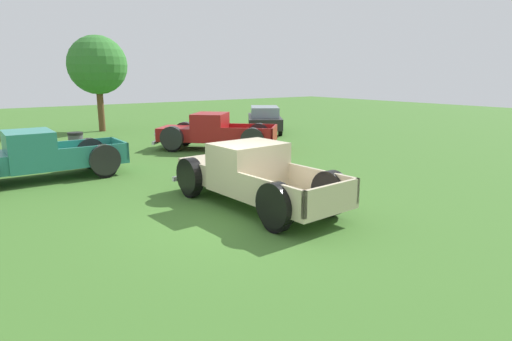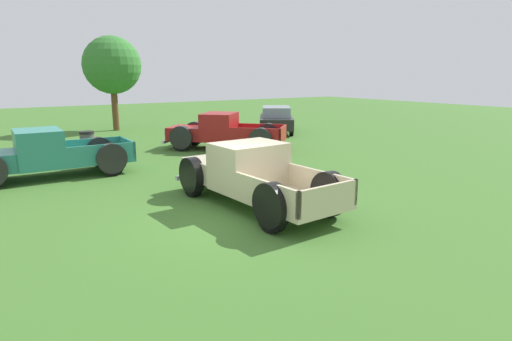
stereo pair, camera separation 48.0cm
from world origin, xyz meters
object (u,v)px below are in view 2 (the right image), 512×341
trash_can (87,143)px  pickup_truck_behind_right (38,156)px  sedan_distant_a (276,119)px  oak_tree_east (112,65)px  pickup_truck_foreground (247,174)px  pickup_truck_behind_left (218,132)px

trash_can → pickup_truck_behind_right: bearing=-122.5°
sedan_distant_a → oak_tree_east: (-7.25, 5.91, 2.93)m
sedan_distant_a → trash_can: (-10.47, -1.33, -0.28)m
pickup_truck_behind_right → sedan_distant_a: 13.61m
pickup_truck_foreground → pickup_truck_behind_right: bearing=125.1°
pickup_truck_behind_left → sedan_distant_a: bearing=29.9°
pickup_truck_behind_right → sedan_distant_a: (12.71, 4.86, 0.03)m
sedan_distant_a → oak_tree_east: 9.80m
pickup_truck_behind_left → trash_can: bearing=160.9°
pickup_truck_foreground → pickup_truck_behind_right: size_ratio=1.01×
pickup_truck_behind_left → sedan_distant_a: (5.38, 3.09, 0.01)m
trash_can → oak_tree_east: size_ratio=0.18×
pickup_truck_behind_left → trash_can: 5.39m
pickup_truck_behind_right → trash_can: size_ratio=5.34×
pickup_truck_behind_left → trash_can: pickup_truck_behind_left is taller
trash_can → pickup_truck_foreground: bearing=-79.0°
oak_tree_east → pickup_truck_behind_left: bearing=-78.3°
pickup_truck_foreground → trash_can: pickup_truck_foreground is taller
pickup_truck_behind_left → trash_can: (-5.09, 1.76, -0.27)m
pickup_truck_behind_left → sedan_distant_a: size_ratio=1.07×
pickup_truck_foreground → pickup_truck_behind_right: pickup_truck_foreground is taller
sedan_distant_a → trash_can: 10.55m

